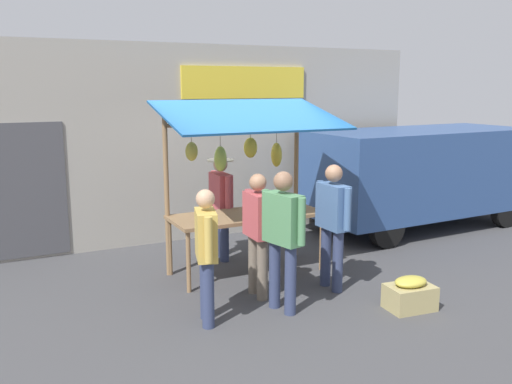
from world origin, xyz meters
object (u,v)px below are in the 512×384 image
shopper_with_ponytail (283,231)px  parked_van (413,170)px  shopper_in_striped_shirt (206,248)px  market_stall (246,167)px  vendor_with_sunhat (221,200)px  produce_crate_near (410,294)px  shopper_with_shopping_bag (333,218)px  shopper_in_grey_tee (258,227)px

shopper_with_ponytail → parked_van: (-4.20, -2.42, 0.12)m
shopper_with_ponytail → shopper_in_striped_shirt: bearing=72.3°
shopper_in_striped_shirt → market_stall: bearing=-23.5°
vendor_with_sunhat → shopper_in_striped_shirt: 2.41m
produce_crate_near → shopper_in_striped_shirt: bearing=-17.5°
shopper_with_ponytail → produce_crate_near: 1.76m
parked_van → shopper_with_shopping_bag: bearing=30.8°
shopper_with_shopping_bag → shopper_in_striped_shirt: bearing=97.6°
market_stall → shopper_with_ponytail: market_stall is taller
vendor_with_sunhat → shopper_with_ponytail: size_ratio=0.94×
market_stall → produce_crate_near: size_ratio=4.14×
shopper_in_grey_tee → vendor_with_sunhat: bearing=-4.9°
market_stall → vendor_with_sunhat: (0.10, -0.72, -0.60)m
market_stall → produce_crate_near: (-1.17, 2.18, -1.36)m
market_stall → shopper_with_shopping_bag: 1.47m
shopper_in_grey_tee → parked_van: 4.64m
shopper_with_ponytail → shopper_in_grey_tee: (0.05, -0.56, -0.07)m
shopper_in_striped_shirt → produce_crate_near: shopper_in_striped_shirt is taller
market_stall → shopper_with_shopping_bag: size_ratio=1.48×
shopper_with_shopping_bag → market_stall: bearing=30.9°
shopper_with_ponytail → shopper_with_shopping_bag: (-0.96, -0.36, -0.02)m
shopper_with_ponytail → produce_crate_near: (-1.42, 0.66, -0.81)m
shopper_with_ponytail → produce_crate_near: size_ratio=2.84×
shopper_in_striped_shirt → parked_van: parked_van is taller
produce_crate_near → parked_van: bearing=-132.1°
market_stall → shopper_with_shopping_bag: bearing=121.6°
shopper_with_shopping_bag → shopper_in_striped_shirt: 1.93m
market_stall → shopper_with_shopping_bag: (-0.71, 1.15, -0.57)m
market_stall → parked_van: (-3.95, -0.90, -0.43)m
vendor_with_sunhat → parked_van: size_ratio=0.36×
shopper_with_shopping_bag → shopper_with_ponytail: bearing=109.9°
parked_van → produce_crate_near: (2.78, 3.08, -0.93)m
market_stall → shopper_in_striped_shirt: market_stall is taller
market_stall → shopper_in_grey_tee: (0.30, 0.95, -0.62)m
vendor_with_sunhat → shopper_with_ponytail: bearing=-2.0°
shopper_with_ponytail → shopper_with_shopping_bag: size_ratio=1.02×
shopper_with_ponytail → shopper_in_grey_tee: shopper_with_ponytail is taller
vendor_with_sunhat → parked_van: parked_van is taller
produce_crate_near → market_stall: bearing=-61.8°
shopper_in_grey_tee → shopper_in_striped_shirt: shopper_in_grey_tee is taller
parked_van → produce_crate_near: bearing=46.3°
shopper_with_ponytail → shopper_in_striped_shirt: shopper_with_ponytail is taller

